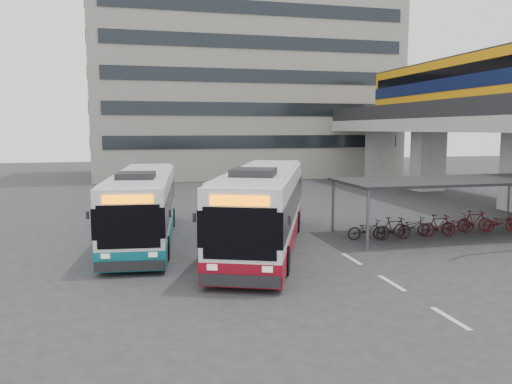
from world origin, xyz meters
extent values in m
plane|color=#28282B|center=(0.00, 0.00, 0.00)|extent=(120.00, 120.00, 0.00)
cube|color=gray|center=(17.00, 18.00, 2.30)|extent=(2.20, 1.60, 4.60)
cube|color=gray|center=(17.00, 26.00, 2.30)|extent=(2.20, 1.60, 4.60)
cube|color=gray|center=(17.00, 12.00, 5.05)|extent=(8.00, 32.00, 0.90)
cube|color=black|center=(13.25, 12.00, 6.05)|extent=(0.35, 32.00, 1.10)
cube|color=#C9830B|center=(17.00, 14.25, 7.60)|extent=(2.90, 20.00, 3.90)
cube|color=#091133|center=(17.00, 14.25, 7.80)|extent=(2.98, 20.02, 0.90)
cube|color=black|center=(17.00, 14.25, 8.60)|extent=(2.96, 19.20, 0.70)
cube|color=black|center=(17.00, 14.25, 9.55)|extent=(2.70, 19.60, 0.25)
cylinder|color=#595B60|center=(3.70, 4.80, 1.20)|extent=(0.12, 0.12, 2.40)
cylinder|color=#595B60|center=(13.30, 4.80, 1.20)|extent=(0.12, 0.12, 2.40)
cylinder|color=#595B60|center=(3.70, 1.20, 1.20)|extent=(0.12, 0.12, 2.40)
cube|color=black|center=(8.50, 3.00, 2.48)|extent=(10.00, 4.00, 0.12)
imported|color=black|center=(4.50, 3.00, 0.45)|extent=(1.71, 0.60, 0.90)
imported|color=black|center=(5.64, 3.00, 0.50)|extent=(1.66, 0.47, 1.00)
imported|color=black|center=(6.79, 3.00, 0.45)|extent=(1.71, 0.60, 0.90)
imported|color=black|center=(7.93, 3.00, 0.50)|extent=(1.66, 0.47, 1.00)
imported|color=#350C0F|center=(9.07, 3.00, 0.45)|extent=(1.71, 0.60, 0.90)
imported|color=#3F0C0F|center=(10.21, 3.00, 0.50)|extent=(1.66, 0.47, 1.00)
imported|color=#490C0F|center=(11.36, 3.00, 0.45)|extent=(1.71, 0.60, 0.90)
cube|color=gray|center=(6.00, 36.00, 12.50)|extent=(30.00, 15.00, 25.00)
cube|color=beige|center=(2.50, -6.00, 0.01)|extent=(0.15, 1.60, 0.01)
cube|color=beige|center=(2.50, -3.00, 0.01)|extent=(0.15, 1.60, 0.01)
cube|color=beige|center=(2.50, 0.00, 0.01)|extent=(0.15, 1.60, 0.01)
cube|color=white|center=(-0.22, 2.56, 1.77)|extent=(6.52, 11.73, 2.66)
cube|color=maroon|center=(-0.22, 2.56, 0.53)|extent=(6.57, 11.78, 0.73)
cube|color=black|center=(-0.22, 2.56, 1.89)|extent=(6.58, 11.77, 1.11)
cube|color=#FF7700|center=(-2.33, -2.85, 2.76)|extent=(1.64, 0.70, 0.29)
cube|color=black|center=(-1.28, -0.14, 3.31)|extent=(1.94, 1.98, 0.27)
cylinder|color=black|center=(-2.65, -0.48, 0.48)|extent=(0.62, 1.01, 0.97)
cylinder|color=black|center=(2.03, 5.18, 0.48)|extent=(0.62, 1.01, 0.97)
cube|color=white|center=(-4.92, 5.01, 1.64)|extent=(3.39, 10.94, 2.47)
cube|color=#0C626E|center=(-4.92, 5.01, 0.49)|extent=(3.44, 10.99, 0.67)
cube|color=black|center=(-4.92, 5.01, 1.75)|extent=(3.45, 10.97, 1.03)
cube|color=#FF7700|center=(-5.48, -0.35, 2.56)|extent=(1.60, 0.25, 0.27)
cube|color=black|center=(-5.20, 2.33, 3.07)|extent=(1.51, 1.57, 0.25)
cylinder|color=black|center=(-6.34, 1.69, 0.45)|extent=(0.36, 0.92, 0.90)
cylinder|color=black|center=(-3.55, 7.90, 0.45)|extent=(0.36, 0.92, 0.90)
imported|color=black|center=(-0.50, 4.73, 0.91)|extent=(0.64, 0.78, 1.82)
camera|label=1|loc=(-5.18, -16.71, 4.81)|focal=35.00mm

